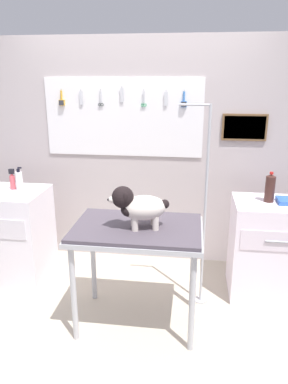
% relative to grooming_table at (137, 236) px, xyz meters
% --- Properties ---
extents(ground, '(4.40, 4.00, 0.04)m').
position_rel_grooming_table_xyz_m(ground, '(-0.14, -0.12, -0.78)').
color(ground, '#C0B39E').
extents(rear_wall_panel, '(4.00, 0.11, 2.30)m').
position_rel_grooming_table_xyz_m(rear_wall_panel, '(-0.14, 1.16, 0.41)').
color(rear_wall_panel, '#B7A9A8').
rests_on(rear_wall_panel, ground).
extents(grooming_table, '(0.99, 0.67, 0.84)m').
position_rel_grooming_table_xyz_m(grooming_table, '(0.00, 0.00, 0.00)').
color(grooming_table, '#B7B7BC').
rests_on(grooming_table, ground).
extents(grooming_arm, '(0.30, 0.11, 1.73)m').
position_rel_grooming_table_xyz_m(grooming_arm, '(0.51, 0.35, 0.05)').
color(grooming_arm, '#B7B7BC').
rests_on(grooming_arm, ground).
extents(dog, '(0.44, 0.27, 0.33)m').
position_rel_grooming_table_xyz_m(dog, '(0.01, -0.04, 0.26)').
color(dog, silver).
rests_on(dog, grooming_table).
extents(counter_left, '(0.80, 0.58, 0.91)m').
position_rel_grooming_table_xyz_m(counter_left, '(-1.36, 0.49, -0.30)').
color(counter_left, white).
rests_on(counter_left, ground).
extents(cabinet_right, '(0.68, 0.54, 0.88)m').
position_rel_grooming_table_xyz_m(cabinet_right, '(1.11, 0.58, -0.32)').
color(cabinet_right, white).
rests_on(cabinet_right, ground).
extents(spray_bottle_tall, '(0.07, 0.06, 0.22)m').
position_rel_grooming_table_xyz_m(spray_bottle_tall, '(-1.18, 0.54, 0.24)').
color(spray_bottle_tall, white).
rests_on(spray_bottle_tall, counter_left).
extents(pump_bottle_white, '(0.05, 0.05, 0.19)m').
position_rel_grooming_table_xyz_m(pump_bottle_white, '(-1.26, 0.56, 0.23)').
color(pump_bottle_white, '#D1515B').
rests_on(pump_bottle_white, counter_left).
extents(soda_bottle, '(0.08, 0.08, 0.26)m').
position_rel_grooming_table_xyz_m(soda_bottle, '(1.06, 0.60, 0.25)').
color(soda_bottle, '#40231E').
rests_on(soda_bottle, cabinet_right).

